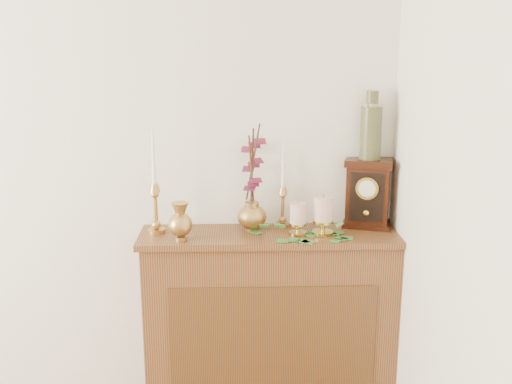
{
  "coord_description": "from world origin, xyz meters",
  "views": [
    {
      "loc": [
        1.24,
        -0.59,
        1.81
      ],
      "look_at": [
        1.33,
        2.05,
        1.14
      ],
      "focal_mm": 42.0,
      "sensor_mm": 36.0,
      "label": 1
    }
  ],
  "objects_px": {
    "bud_vase": "(180,222)",
    "ginger_jar": "(253,181)",
    "mantel_clock": "(368,194)",
    "ceramic_vase": "(371,129)",
    "candlestick_left": "(155,200)",
    "candlestick_center": "(283,200)"
  },
  "relations": [
    {
      "from": "ginger_jar",
      "to": "bud_vase",
      "type": "bearing_deg",
      "value": -150.99
    },
    {
      "from": "bud_vase",
      "to": "mantel_clock",
      "type": "relative_size",
      "value": 0.53
    },
    {
      "from": "ginger_jar",
      "to": "ceramic_vase",
      "type": "distance_m",
      "value": 0.61
    },
    {
      "from": "bud_vase",
      "to": "ceramic_vase",
      "type": "bearing_deg",
      "value": 12.33
    },
    {
      "from": "candlestick_center",
      "to": "bud_vase",
      "type": "bearing_deg",
      "value": -157.63
    },
    {
      "from": "mantel_clock",
      "to": "ceramic_vase",
      "type": "distance_m",
      "value": 0.31
    },
    {
      "from": "candlestick_center",
      "to": "candlestick_left",
      "type": "bearing_deg",
      "value": -172.01
    },
    {
      "from": "candlestick_left",
      "to": "mantel_clock",
      "type": "distance_m",
      "value": 1.02
    },
    {
      "from": "ginger_jar",
      "to": "ceramic_vase",
      "type": "height_order",
      "value": "ceramic_vase"
    },
    {
      "from": "ginger_jar",
      "to": "mantel_clock",
      "type": "bearing_deg",
      "value": 0.76
    },
    {
      "from": "bud_vase",
      "to": "ginger_jar",
      "type": "relative_size",
      "value": 0.34
    },
    {
      "from": "ginger_jar",
      "to": "mantel_clock",
      "type": "xyz_separation_m",
      "value": [
        0.56,
        0.01,
        -0.07
      ]
    },
    {
      "from": "bud_vase",
      "to": "ceramic_vase",
      "type": "height_order",
      "value": "ceramic_vase"
    },
    {
      "from": "mantel_clock",
      "to": "ginger_jar",
      "type": "bearing_deg",
      "value": -163.01
    },
    {
      "from": "candlestick_center",
      "to": "bud_vase",
      "type": "distance_m",
      "value": 0.52
    },
    {
      "from": "ceramic_vase",
      "to": "bud_vase",
      "type": "bearing_deg",
      "value": -167.67
    },
    {
      "from": "candlestick_left",
      "to": "ginger_jar",
      "type": "relative_size",
      "value": 0.95
    },
    {
      "from": "bud_vase",
      "to": "candlestick_center",
      "type": "bearing_deg",
      "value": 22.37
    },
    {
      "from": "candlestick_left",
      "to": "ceramic_vase",
      "type": "xyz_separation_m",
      "value": [
        1.01,
        0.08,
        0.32
      ]
    },
    {
      "from": "bud_vase",
      "to": "ginger_jar",
      "type": "distance_m",
      "value": 0.41
    },
    {
      "from": "ceramic_vase",
      "to": "candlestick_center",
      "type": "bearing_deg",
      "value": 179.74
    },
    {
      "from": "mantel_clock",
      "to": "ceramic_vase",
      "type": "relative_size",
      "value": 1.04
    }
  ]
}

